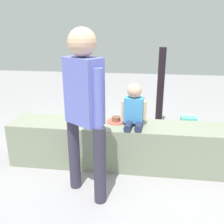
{
  "coord_description": "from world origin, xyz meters",
  "views": [
    {
      "loc": [
        0.31,
        -2.71,
        1.61
      ],
      "look_at": [
        -0.02,
        -0.3,
        0.77
      ],
      "focal_mm": 40.95,
      "sensor_mm": 36.0,
      "label": 1
    }
  ],
  "objects_px": {
    "cake_box_white": "(171,140)",
    "cake_plate": "(116,120)",
    "water_bottle_near_gift": "(123,124)",
    "water_bottle_far_side": "(51,131)",
    "handbag_black_leather": "(93,123)",
    "gift_bag": "(188,127)",
    "child_seated": "(134,108)",
    "adult_standing": "(84,102)"
  },
  "relations": [
    {
      "from": "cake_plate",
      "to": "handbag_black_leather",
      "type": "distance_m",
      "value": 1.1
    },
    {
      "from": "child_seated",
      "to": "gift_bag",
      "type": "distance_m",
      "value": 1.33
    },
    {
      "from": "adult_standing",
      "to": "gift_bag",
      "type": "bearing_deg",
      "value": 52.11
    },
    {
      "from": "adult_standing",
      "to": "cake_plate",
      "type": "height_order",
      "value": "adult_standing"
    },
    {
      "from": "child_seated",
      "to": "handbag_black_leather",
      "type": "relative_size",
      "value": 1.34
    },
    {
      "from": "cake_plate",
      "to": "water_bottle_far_side",
      "type": "height_order",
      "value": "cake_plate"
    },
    {
      "from": "adult_standing",
      "to": "cake_box_white",
      "type": "bearing_deg",
      "value": 53.43
    },
    {
      "from": "adult_standing",
      "to": "gift_bag",
      "type": "xyz_separation_m",
      "value": [
        1.18,
        1.52,
        -0.8
      ]
    },
    {
      "from": "child_seated",
      "to": "water_bottle_near_gift",
      "type": "distance_m",
      "value": 1.24
    },
    {
      "from": "water_bottle_far_side",
      "to": "handbag_black_leather",
      "type": "bearing_deg",
      "value": 31.71
    },
    {
      "from": "cake_box_white",
      "to": "handbag_black_leather",
      "type": "xyz_separation_m",
      "value": [
        -1.18,
        0.34,
        0.07
      ]
    },
    {
      "from": "child_seated",
      "to": "gift_bag",
      "type": "height_order",
      "value": "child_seated"
    },
    {
      "from": "child_seated",
      "to": "cake_box_white",
      "type": "distance_m",
      "value": 1.05
    },
    {
      "from": "adult_standing",
      "to": "cake_plate",
      "type": "bearing_deg",
      "value": 72.98
    },
    {
      "from": "water_bottle_near_gift",
      "to": "handbag_black_leather",
      "type": "bearing_deg",
      "value": -171.97
    },
    {
      "from": "adult_standing",
      "to": "cake_plate",
      "type": "relative_size",
      "value": 7.07
    },
    {
      "from": "gift_bag",
      "to": "cake_plate",
      "type": "bearing_deg",
      "value": -139.06
    },
    {
      "from": "water_bottle_far_side",
      "to": "child_seated",
      "type": "bearing_deg",
      "value": -26.81
    },
    {
      "from": "child_seated",
      "to": "adult_standing",
      "type": "height_order",
      "value": "adult_standing"
    },
    {
      "from": "water_bottle_near_gift",
      "to": "water_bottle_far_side",
      "type": "distance_m",
      "value": 1.13
    },
    {
      "from": "gift_bag",
      "to": "cake_box_white",
      "type": "distance_m",
      "value": 0.4
    },
    {
      "from": "child_seated",
      "to": "gift_bag",
      "type": "bearing_deg",
      "value": 50.36
    },
    {
      "from": "handbag_black_leather",
      "to": "adult_standing",
      "type": "bearing_deg",
      "value": -80.56
    },
    {
      "from": "water_bottle_far_side",
      "to": "cake_plate",
      "type": "bearing_deg",
      "value": -27.9
    },
    {
      "from": "cake_box_white",
      "to": "cake_plate",
      "type": "bearing_deg",
      "value": -141.6
    },
    {
      "from": "gift_bag",
      "to": "handbag_black_leather",
      "type": "distance_m",
      "value": 1.45
    },
    {
      "from": "child_seated",
      "to": "cake_box_white",
      "type": "bearing_deg",
      "value": 52.03
    },
    {
      "from": "water_bottle_near_gift",
      "to": "handbag_black_leather",
      "type": "distance_m",
      "value": 0.48
    },
    {
      "from": "adult_standing",
      "to": "child_seated",
      "type": "bearing_deg",
      "value": 55.02
    },
    {
      "from": "adult_standing",
      "to": "water_bottle_near_gift",
      "type": "distance_m",
      "value": 1.86
    },
    {
      "from": "cake_box_white",
      "to": "adult_standing",
      "type": "bearing_deg",
      "value": -126.57
    },
    {
      "from": "adult_standing",
      "to": "gift_bag",
      "type": "distance_m",
      "value": 2.08
    },
    {
      "from": "cake_plate",
      "to": "water_bottle_far_side",
      "type": "distance_m",
      "value": 1.25
    },
    {
      "from": "water_bottle_near_gift",
      "to": "child_seated",
      "type": "bearing_deg",
      "value": -79.01
    },
    {
      "from": "gift_bag",
      "to": "water_bottle_near_gift",
      "type": "height_order",
      "value": "gift_bag"
    },
    {
      "from": "child_seated",
      "to": "cake_plate",
      "type": "height_order",
      "value": "child_seated"
    },
    {
      "from": "water_bottle_far_side",
      "to": "handbag_black_leather",
      "type": "relative_size",
      "value": 0.61
    },
    {
      "from": "cake_plate",
      "to": "water_bottle_near_gift",
      "type": "distance_m",
      "value": 1.06
    },
    {
      "from": "cake_plate",
      "to": "gift_bag",
      "type": "relative_size",
      "value": 0.62
    },
    {
      "from": "child_seated",
      "to": "adult_standing",
      "type": "distance_m",
      "value": 0.76
    },
    {
      "from": "water_bottle_far_side",
      "to": "adult_standing",
      "type": "bearing_deg",
      "value": -55.7
    },
    {
      "from": "child_seated",
      "to": "gift_bag",
      "type": "relative_size",
      "value": 1.34
    }
  ]
}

